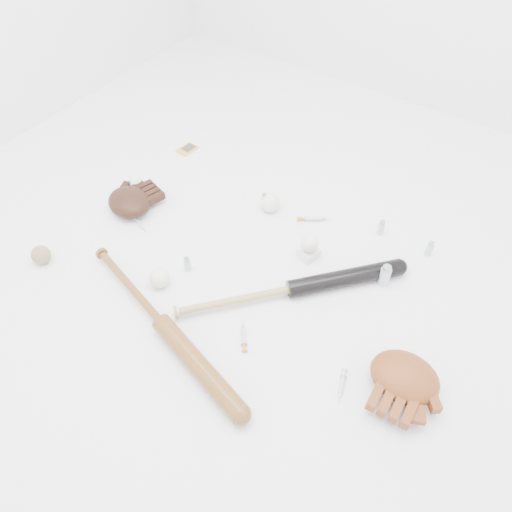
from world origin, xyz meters
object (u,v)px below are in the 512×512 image
Objects in this scene: bat_dark at (291,289)px; bat_wood at (162,323)px; glove_dark at (129,202)px; pedestal at (309,253)px.

bat_wood is (-0.30, -0.39, 0.00)m from bat_dark.
glove_dark is at bearing 159.19° from bat_wood.
bat_dark reaches higher than pedestal.
pedestal is (-0.04, 0.21, -0.01)m from bat_dark.
pedestal is (0.79, 0.20, -0.03)m from glove_dark.
bat_wood is 13.26× the size of pedestal.
bat_wood is at bearing -19.41° from glove_dark.
bat_wood is 3.78× the size of glove_dark.
bat_wood is 0.64m from pedestal.
bat_dark is at bearing 68.15° from bat_wood.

